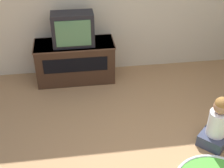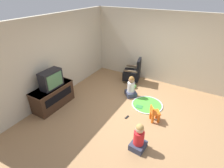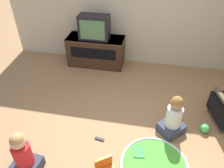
{
  "view_description": "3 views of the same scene",
  "coord_description": "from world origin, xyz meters",
  "px_view_note": "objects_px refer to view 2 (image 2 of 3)",
  "views": [
    {
      "loc": [
        -0.93,
        -2.43,
        2.88
      ],
      "look_at": [
        -0.52,
        0.56,
        0.88
      ],
      "focal_mm": 50.0,
      "sensor_mm": 36.0,
      "label": 1
    },
    {
      "loc": [
        -3.86,
        -1.61,
        3.23
      ],
      "look_at": [
        -0.21,
        0.48,
        0.88
      ],
      "focal_mm": 28.0,
      "sensor_mm": 36.0,
      "label": 2
    },
    {
      "loc": [
        0.29,
        -2.2,
        2.73
      ],
      "look_at": [
        -0.24,
        0.56,
        0.63
      ],
      "focal_mm": 35.0,
      "sensor_mm": 36.0,
      "label": 3
    }
  ],
  "objects_px": {
    "child_watching_left": "(139,138)",
    "remote_control": "(127,117)",
    "yellow_kid_chair": "(154,114)",
    "child_watching_center": "(131,88)",
    "tv_cabinet": "(53,96)",
    "toy_ball": "(134,86)",
    "black_armchair": "(133,73)",
    "television": "(51,79)",
    "book": "(139,107)"
  },
  "relations": [
    {
      "from": "tv_cabinet",
      "to": "remote_control",
      "type": "bearing_deg",
      "value": -74.7
    },
    {
      "from": "book",
      "to": "remote_control",
      "type": "xyz_separation_m",
      "value": [
        -0.62,
        0.12,
        -0.0
      ]
    },
    {
      "from": "tv_cabinet",
      "to": "television",
      "type": "height_order",
      "value": "television"
    },
    {
      "from": "toy_ball",
      "to": "remote_control",
      "type": "relative_size",
      "value": 0.94
    },
    {
      "from": "child_watching_center",
      "to": "television",
      "type": "bearing_deg",
      "value": 90.08
    },
    {
      "from": "child_watching_left",
      "to": "remote_control",
      "type": "distance_m",
      "value": 1.12
    },
    {
      "from": "remote_control",
      "to": "yellow_kid_chair",
      "type": "bearing_deg",
      "value": 120.38
    },
    {
      "from": "television",
      "to": "remote_control",
      "type": "xyz_separation_m",
      "value": [
        0.6,
        -2.14,
        -0.92
      ]
    },
    {
      "from": "television",
      "to": "yellow_kid_chair",
      "type": "relative_size",
      "value": 1.4
    },
    {
      "from": "toy_ball",
      "to": "tv_cabinet",
      "type": "bearing_deg",
      "value": 142.36
    },
    {
      "from": "black_armchair",
      "to": "book",
      "type": "relative_size",
      "value": 3.99
    },
    {
      "from": "television",
      "to": "child_watching_left",
      "type": "relative_size",
      "value": 0.91
    },
    {
      "from": "tv_cabinet",
      "to": "toy_ball",
      "type": "xyz_separation_m",
      "value": [
        2.22,
        -1.71,
        -0.27
      ]
    },
    {
      "from": "tv_cabinet",
      "to": "television",
      "type": "relative_size",
      "value": 2.0
    },
    {
      "from": "tv_cabinet",
      "to": "child_watching_left",
      "type": "bearing_deg",
      "value": -94.78
    },
    {
      "from": "child_watching_left",
      "to": "child_watching_center",
      "type": "xyz_separation_m",
      "value": [
        1.93,
        1.06,
        0.01
      ]
    },
    {
      "from": "black_armchair",
      "to": "child_watching_center",
      "type": "bearing_deg",
      "value": 7.19
    },
    {
      "from": "child_watching_center",
      "to": "book",
      "type": "height_order",
      "value": "child_watching_center"
    },
    {
      "from": "toy_ball",
      "to": "television",
      "type": "bearing_deg",
      "value": 143.31
    },
    {
      "from": "yellow_kid_chair",
      "to": "toy_ball",
      "type": "bearing_deg",
      "value": 5.62
    },
    {
      "from": "toy_ball",
      "to": "book",
      "type": "distance_m",
      "value": 1.17
    },
    {
      "from": "child_watching_left",
      "to": "television",
      "type": "bearing_deg",
      "value": 89.99
    },
    {
      "from": "book",
      "to": "remote_control",
      "type": "bearing_deg",
      "value": 70.79
    },
    {
      "from": "child_watching_left",
      "to": "toy_ball",
      "type": "relative_size",
      "value": 4.83
    },
    {
      "from": "child_watching_center",
      "to": "book",
      "type": "relative_size",
      "value": 3.1
    },
    {
      "from": "child_watching_center",
      "to": "remote_control",
      "type": "xyz_separation_m",
      "value": [
        -1.09,
        -0.38,
        -0.3
      ]
    },
    {
      "from": "child_watching_left",
      "to": "tv_cabinet",
      "type": "bearing_deg",
      "value": 90.09
    },
    {
      "from": "black_armchair",
      "to": "child_watching_left",
      "type": "bearing_deg",
      "value": 12.64
    },
    {
      "from": "yellow_kid_chair",
      "to": "child_watching_center",
      "type": "bearing_deg",
      "value": 17.06
    },
    {
      "from": "child_watching_center",
      "to": "toy_ball",
      "type": "height_order",
      "value": "child_watching_center"
    },
    {
      "from": "yellow_kid_chair",
      "to": "remote_control",
      "type": "xyz_separation_m",
      "value": [
        -0.26,
        0.69,
        -0.2
      ]
    },
    {
      "from": "television",
      "to": "book",
      "type": "height_order",
      "value": "television"
    },
    {
      "from": "remote_control",
      "to": "television",
      "type": "bearing_deg",
      "value": -64.63
    },
    {
      "from": "toy_ball",
      "to": "book",
      "type": "height_order",
      "value": "toy_ball"
    },
    {
      "from": "black_armchair",
      "to": "television",
      "type": "bearing_deg",
      "value": -41.13
    },
    {
      "from": "yellow_kid_chair",
      "to": "book",
      "type": "distance_m",
      "value": 0.7
    },
    {
      "from": "child_watching_center",
      "to": "book",
      "type": "xyz_separation_m",
      "value": [
        -0.47,
        -0.5,
        -0.3
      ]
    },
    {
      "from": "television",
      "to": "remote_control",
      "type": "height_order",
      "value": "television"
    },
    {
      "from": "child_watching_left",
      "to": "remote_control",
      "type": "xyz_separation_m",
      "value": [
        0.84,
        0.68,
        -0.3
      ]
    },
    {
      "from": "tv_cabinet",
      "to": "toy_ball",
      "type": "distance_m",
      "value": 2.81
    },
    {
      "from": "black_armchair",
      "to": "child_watching_left",
      "type": "relative_size",
      "value": 1.31
    },
    {
      "from": "television",
      "to": "child_watching_center",
      "type": "distance_m",
      "value": 2.51
    },
    {
      "from": "television",
      "to": "remote_control",
      "type": "distance_m",
      "value": 2.4
    },
    {
      "from": "yellow_kid_chair",
      "to": "book",
      "type": "xyz_separation_m",
      "value": [
        0.36,
        0.57,
        -0.2
      ]
    },
    {
      "from": "tv_cabinet",
      "to": "yellow_kid_chair",
      "type": "height_order",
      "value": "tv_cabinet"
    },
    {
      "from": "black_armchair",
      "to": "remote_control",
      "type": "height_order",
      "value": "black_armchair"
    },
    {
      "from": "black_armchair",
      "to": "remote_control",
      "type": "xyz_separation_m",
      "value": [
        -2.06,
        -0.75,
        -0.34
      ]
    },
    {
      "from": "yellow_kid_chair",
      "to": "television",
      "type": "bearing_deg",
      "value": 71.66
    },
    {
      "from": "tv_cabinet",
      "to": "black_armchair",
      "type": "distance_m",
      "value": 3.03
    },
    {
      "from": "tv_cabinet",
      "to": "child_watching_center",
      "type": "xyz_separation_m",
      "value": [
        1.69,
        -1.81,
        -0.03
      ]
    }
  ]
}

